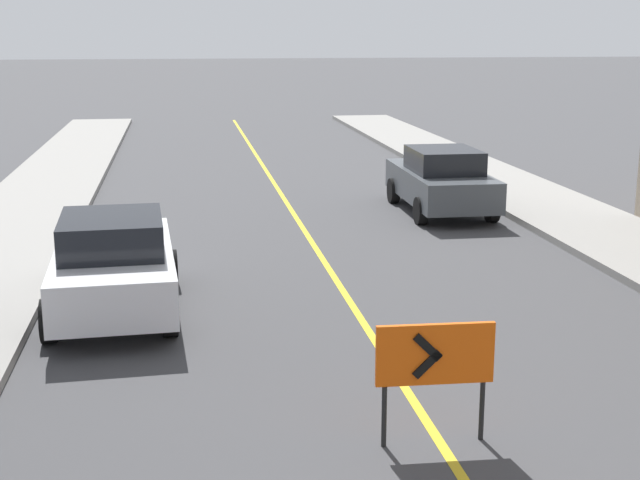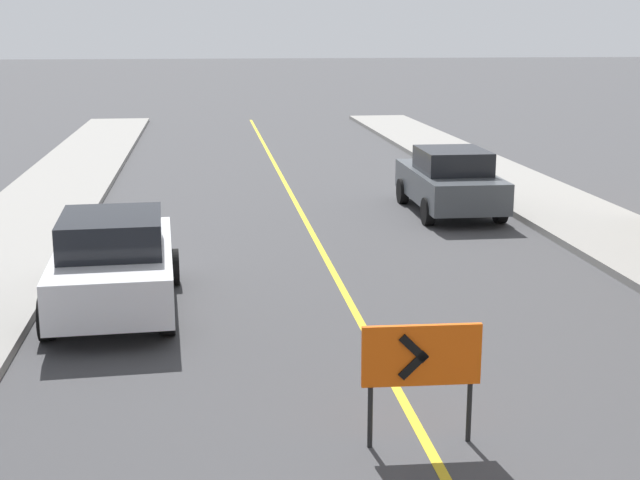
{
  "view_description": "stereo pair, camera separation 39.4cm",
  "coord_description": "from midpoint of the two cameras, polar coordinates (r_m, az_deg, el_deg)",
  "views": [
    {
      "loc": [
        -2.68,
        7.96,
        4.37
      ],
      "look_at": [
        -0.46,
        22.04,
        1.0
      ],
      "focal_mm": 50.0,
      "sensor_mm": 36.0,
      "label": 1
    },
    {
      "loc": [
        -2.29,
        7.9,
        4.37
      ],
      "look_at": [
        -0.46,
        22.04,
        1.0
      ],
      "focal_mm": 50.0,
      "sensor_mm": 36.0,
      "label": 2
    }
  ],
  "objects": [
    {
      "name": "lane_stripe",
      "position": [
        18.97,
        0.34,
        -0.01
      ],
      "size": [
        0.12,
        52.45,
        0.01
      ],
      "color": "gold",
      "rests_on": "ground_plane"
    },
    {
      "name": "sidewalk_left",
      "position": [
        19.19,
        -18.85,
        -0.36
      ],
      "size": [
        2.79,
        52.45,
        0.15
      ],
      "color": "gray",
      "rests_on": "ground_plane"
    },
    {
      "name": "sidewalk_right",
      "position": [
        20.77,
        18.02,
        0.71
      ],
      "size": [
        2.79,
        52.45,
        0.15
      ],
      "color": "gray",
      "rests_on": "ground_plane"
    },
    {
      "name": "arrow_barricade_primary",
      "position": [
        9.59,
        7.68,
        -7.61
      ],
      "size": [
        1.28,
        0.11,
        1.36
      ],
      "rotation": [
        0.0,
        0.0,
        -0.04
      ],
      "color": "#EF560C",
      "rests_on": "ground_plane"
    },
    {
      "name": "parked_car_curb_near",
      "position": [
        14.39,
        -12.28,
        -1.38
      ],
      "size": [
        2.0,
        4.38,
        1.59
      ],
      "rotation": [
        0.0,
        0.0,
        0.05
      ],
      "color": "silver",
      "rests_on": "ground_plane"
    },
    {
      "name": "parked_car_curb_mid",
      "position": [
        21.92,
        8.83,
        3.77
      ],
      "size": [
        1.94,
        4.32,
        1.59
      ],
      "rotation": [
        0.0,
        0.0,
        -0.01
      ],
      "color": "#474C51",
      "rests_on": "ground_plane"
    }
  ]
}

